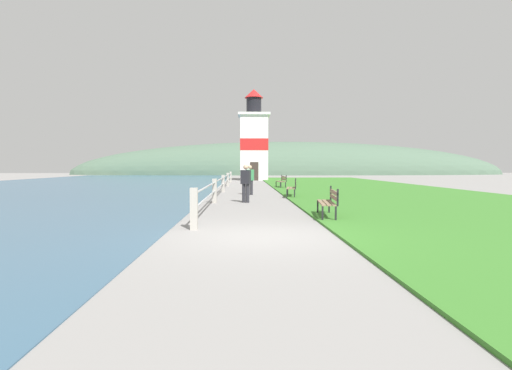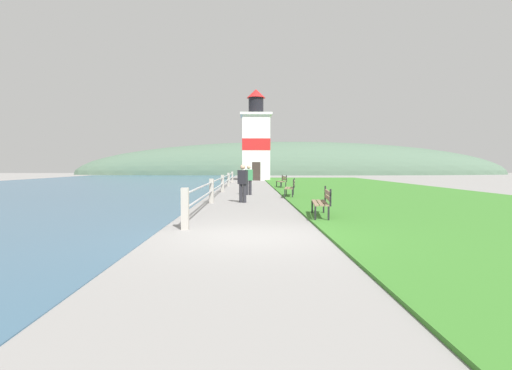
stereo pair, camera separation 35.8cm
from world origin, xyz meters
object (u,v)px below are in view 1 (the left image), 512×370
park_bench_far (282,181)px  person_strolling (250,179)px  lighthouse (254,142)px  person_by_railing (246,182)px  park_bench_midway (293,187)px  park_bench_near (329,200)px

park_bench_far → person_strolling: 7.19m
lighthouse → person_by_railing: lighthouse is taller
park_bench_far → person_strolling: bearing=64.2°
person_by_railing → park_bench_far: bearing=13.6°
park_bench_midway → person_by_railing: person_by_railing is taller
park_bench_midway → park_bench_far: size_ratio=1.04×
park_bench_near → person_by_railing: 5.76m
person_by_railing → park_bench_midway: bearing=-13.0°
park_bench_midway → park_bench_near: bearing=98.6°
park_bench_near → park_bench_midway: same height
park_bench_midway → park_bench_far: same height
person_strolling → lighthouse: bearing=-20.4°
park_bench_midway → park_bench_far: 8.44m
park_bench_far → person_strolling: (-2.41, -6.77, 0.35)m
person_strolling → person_by_railing: (-0.26, -4.55, 0.01)m
park_bench_midway → person_strolling: size_ratio=1.06×
park_bench_near → park_bench_midway: (-0.12, 8.05, -0.00)m
park_bench_far → person_by_railing: person_by_railing is taller
park_bench_near → person_strolling: (-2.25, 9.72, 0.34)m
lighthouse → person_strolling: size_ratio=6.20×
person_by_railing → lighthouse: bearing=24.6°
park_bench_midway → person_by_railing: bearing=58.0°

